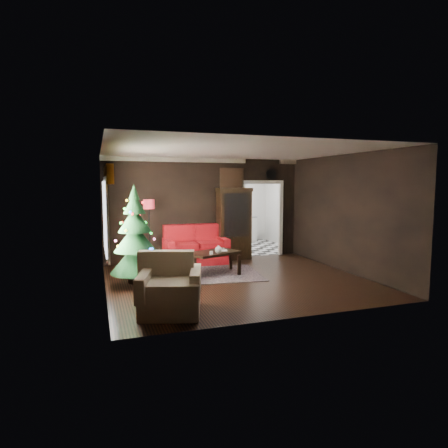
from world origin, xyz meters
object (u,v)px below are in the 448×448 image
object	(u,v)px
kitchen_table	(238,238)
loveseat	(196,245)
coffee_table	(214,263)
teapot	(218,250)
floor_lamp	(149,235)
armchair	(170,286)
christmas_tree	(135,235)
wall_clock	(271,174)
curio_cabinet	(234,225)

from	to	relation	value
kitchen_table	loveseat	bearing A→B (deg)	-137.49
coffee_table	teapot	bearing A→B (deg)	-83.53
floor_lamp	kitchen_table	world-z (taller)	floor_lamp
armchair	kitchen_table	xyz separation A→B (m)	(3.18, 5.36, -0.08)
coffee_table	teapot	size ratio (longest dim) A/B	5.97
christmas_tree	coffee_table	world-z (taller)	christmas_tree
coffee_table	wall_clock	world-z (taller)	wall_clock
christmas_tree	armchair	bearing A→B (deg)	-79.49
christmas_tree	wall_clock	distance (m)	4.82
floor_lamp	coffee_table	world-z (taller)	floor_lamp
christmas_tree	coffee_table	bearing A→B (deg)	14.22
loveseat	curio_cabinet	bearing A→B (deg)	10.83
christmas_tree	teapot	bearing A→B (deg)	5.78
loveseat	armchair	size ratio (longest dim) A/B	1.67
floor_lamp	christmas_tree	size ratio (longest dim) A/B	0.89
coffee_table	kitchen_table	size ratio (longest dim) A/B	1.52
armchair	kitchen_table	distance (m)	6.23
curio_cabinet	floor_lamp	size ratio (longest dim) A/B	1.08
curio_cabinet	coffee_table	distance (m)	1.99
armchair	wall_clock	size ratio (longest dim) A/B	3.18
curio_cabinet	floor_lamp	xyz separation A→B (m)	(-2.38, -0.34, -0.12)
floor_lamp	coffee_table	size ratio (longest dim) A/B	1.55
loveseat	kitchen_table	distance (m)	2.45
teapot	kitchen_table	xyz separation A→B (m)	(1.68, 3.24, -0.24)
loveseat	coffee_table	distance (m)	1.34
armchair	coffee_table	world-z (taller)	armchair
armchair	coffee_table	distance (m)	2.82
floor_lamp	coffee_table	bearing A→B (deg)	-42.18
coffee_table	teapot	world-z (taller)	teapot
loveseat	floor_lamp	distance (m)	1.28
floor_lamp	teapot	world-z (taller)	floor_lamp
kitchen_table	armchair	bearing A→B (deg)	-120.65
armchair	teapot	size ratio (longest dim) A/B	5.31
floor_lamp	wall_clock	xyz separation A→B (m)	(3.58, 0.52, 1.55)
loveseat	teapot	size ratio (longest dim) A/B	8.88
loveseat	coffee_table	xyz separation A→B (m)	(0.09, -1.31, -0.23)
loveseat	floor_lamp	world-z (taller)	floor_lamp
wall_clock	curio_cabinet	bearing A→B (deg)	-171.47
kitchen_table	christmas_tree	bearing A→B (deg)	-135.90
floor_lamp	coffee_table	distance (m)	1.86
floor_lamp	kitchen_table	bearing A→B (deg)	30.35
teapot	kitchen_table	bearing A→B (deg)	62.58
christmas_tree	armchair	size ratio (longest dim) A/B	1.94
coffee_table	kitchen_table	distance (m)	3.42
christmas_tree	kitchen_table	size ratio (longest dim) A/B	2.64
loveseat	curio_cabinet	size ratio (longest dim) A/B	0.89
coffee_table	floor_lamp	bearing A→B (deg)	137.82
floor_lamp	kitchen_table	xyz separation A→B (m)	(3.03, 1.77, -0.45)
curio_cabinet	wall_clock	distance (m)	1.88
floor_lamp	armchair	bearing A→B (deg)	-92.40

